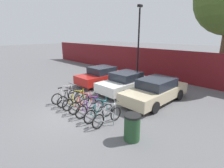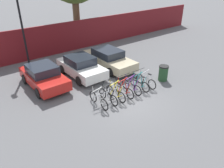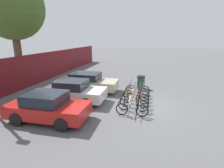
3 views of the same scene
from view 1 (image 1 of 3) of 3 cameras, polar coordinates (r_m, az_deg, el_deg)
The scene contains 15 objects.
ground_plane at distance 9.15m, azimuth -12.73°, elevation -9.36°, with size 120.00×120.00×0.00m, color #59595B.
hoarding_wall at distance 15.65m, azimuth 18.09°, elevation 5.85°, with size 36.00×0.16×2.58m, color maroon.
bike_rack at distance 9.13m, azimuth -8.63°, elevation -5.81°, with size 4.18×0.04×0.57m.
bicycle_white at distance 10.55m, azimuth -15.06°, elevation -3.80°, with size 0.68×1.71×1.05m.
bicycle_black at distance 10.02m, azimuth -13.24°, elevation -4.74°, with size 0.68×1.71×1.05m.
bicycle_yellow at distance 9.59m, azimuth -11.55°, elevation -5.60°, with size 0.68×1.71×1.05m.
bicycle_red at distance 9.11m, azimuth -9.44°, elevation -6.68°, with size 0.68×1.71×1.05m.
bicycle_purple at distance 8.66m, azimuth -7.12°, elevation -7.84°, with size 0.68×1.71×1.05m.
bicycle_teal at distance 8.18m, azimuth -4.29°, elevation -9.22°, with size 0.68×1.71×1.05m.
bicycle_silver at distance 7.79m, azimuth -1.53°, elevation -10.55°, with size 0.68×1.71×1.05m.
car_red at distance 13.71m, azimuth -3.54°, elevation 2.69°, with size 1.91×3.90×1.40m.
car_white at distance 11.81m, azimuth 4.35°, elevation 0.45°, with size 1.91×3.95×1.40m.
car_beige at distance 10.46m, azimuth 14.01°, elevation -2.08°, with size 1.91×4.58×1.40m.
lamp_post at distance 15.97m, azimuth 8.70°, elevation 14.47°, with size 0.24×0.44×6.20m.
trash_bin at distance 6.74m, azimuth 6.56°, elevation -13.88°, with size 0.63×0.63×1.03m.
Camera 1 is at (7.16, -4.17, 3.88)m, focal length 28.00 mm.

